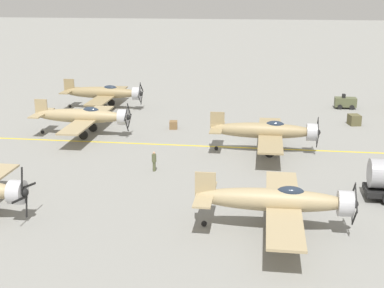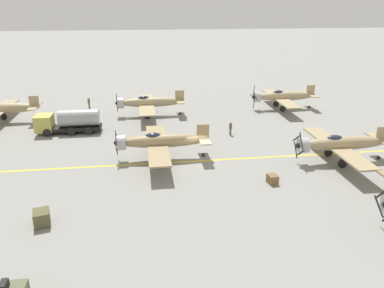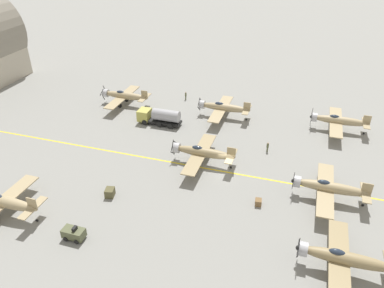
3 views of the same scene
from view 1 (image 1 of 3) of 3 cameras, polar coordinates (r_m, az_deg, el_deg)
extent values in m
plane|color=gray|center=(50.80, 3.41, -0.31)|extent=(400.00, 400.00, 0.00)
cube|color=yellow|center=(50.79, 3.41, -0.31)|extent=(0.30, 160.00, 0.01)
ellipsoid|color=tan|center=(33.43, 8.44, -5.90)|extent=(1.50, 9.50, 1.42)
cylinder|color=#B7B7BC|center=(33.82, 16.04, -6.12)|extent=(1.58, 0.90, 1.58)
ellipsoid|color=#232D3D|center=(33.26, 10.45, -5.07)|extent=(0.80, 1.70, 0.76)
cube|color=tan|center=(33.58, 9.72, -6.48)|extent=(12.00, 2.10, 0.16)
cube|color=tan|center=(33.54, 1.42, -5.36)|extent=(4.40, 1.10, 0.12)
cube|color=tan|center=(33.30, 1.43, -4.32)|extent=(0.14, 1.30, 1.60)
sphere|color=black|center=(33.90, 16.88, -6.14)|extent=(0.56, 0.56, 0.56)
cube|color=black|center=(33.08, 17.13, -5.67)|extent=(1.42, 0.06, 1.24)
cube|color=black|center=(34.18, 16.83, -4.75)|extent=(1.24, 0.06, 1.42)
cube|color=black|center=(34.72, 16.64, -6.59)|extent=(1.42, 0.06, 1.24)
cube|color=black|center=(33.64, 16.93, -7.56)|extent=(1.24, 0.06, 1.42)
cylinder|color=black|center=(35.21, 9.61, -6.47)|extent=(0.14, 0.14, 1.26)
cylinder|color=black|center=(35.46, 9.56, -7.41)|extent=(0.22, 0.90, 0.90)
cylinder|color=black|center=(32.47, 9.74, -8.53)|extent=(0.14, 0.14, 1.26)
cylinder|color=black|center=(32.74, 9.68, -9.53)|extent=(0.22, 0.90, 0.90)
cylinder|color=black|center=(34.35, 1.30, -8.48)|extent=(0.12, 0.36, 0.36)
cylinder|color=#B7B7BC|center=(36.03, -18.18, -4.90)|extent=(1.58, 0.90, 1.58)
sphere|color=black|center=(35.82, -17.46, -4.96)|extent=(0.56, 0.56, 0.56)
cube|color=black|center=(35.16, -18.02, -5.71)|extent=(1.74, 0.06, 0.47)
cube|color=black|center=(35.38, -17.69, -3.76)|extent=(0.47, 0.06, 1.74)
cube|color=black|center=(36.48, -16.92, -4.23)|extent=(1.74, 0.06, 0.47)
cube|color=black|center=(36.27, -17.23, -6.13)|extent=(0.47, 0.06, 1.74)
ellipsoid|color=tan|center=(55.33, -11.84, 2.97)|extent=(1.50, 9.50, 1.42)
cylinder|color=#B7B7BC|center=(54.01, -7.37, 2.86)|extent=(1.58, 0.90, 1.58)
ellipsoid|color=#232D3D|center=(54.83, -10.74, 3.51)|extent=(0.80, 1.70, 0.76)
cube|color=tan|center=(55.16, -11.07, 2.61)|extent=(12.00, 2.10, 0.16)
cube|color=tan|center=(56.78, -15.75, 3.20)|extent=(4.40, 1.10, 0.12)
cube|color=tan|center=(56.64, -15.80, 3.84)|extent=(0.14, 1.30, 1.60)
sphere|color=black|center=(53.89, -6.86, 2.84)|extent=(0.56, 0.56, 0.56)
cube|color=black|center=(54.67, -6.66, 2.50)|extent=(1.50, 0.06, 1.14)
cube|color=black|center=(53.58, -6.97, 1.98)|extent=(1.14, 0.06, 1.50)
cube|color=black|center=(53.10, -7.07, 3.20)|extent=(1.50, 0.06, 1.14)
cube|color=black|center=(54.21, -6.75, 3.70)|extent=(1.14, 0.06, 1.50)
cylinder|color=black|center=(56.69, -10.56, 2.36)|extent=(0.14, 0.14, 1.26)
cylinder|color=black|center=(56.84, -10.52, 1.74)|extent=(0.22, 0.90, 0.90)
cylinder|color=black|center=(53.94, -11.54, 1.58)|extent=(0.14, 0.14, 1.26)
cylinder|color=black|center=(54.10, -11.50, 0.93)|extent=(0.22, 0.90, 0.90)
cylinder|color=black|center=(57.28, -15.64, 1.23)|extent=(0.12, 0.36, 0.36)
ellipsoid|color=#9A865D|center=(49.03, 7.47, 1.44)|extent=(1.50, 9.50, 1.42)
cylinder|color=#B7B7BC|center=(49.23, 12.65, 1.24)|extent=(1.58, 0.90, 1.58)
ellipsoid|color=#232D3D|center=(48.90, 8.83, 2.03)|extent=(0.80, 1.70, 0.76)
cube|color=#9A865D|center=(49.13, 8.34, 1.03)|extent=(12.00, 2.10, 0.16)
cube|color=#9A865D|center=(49.17, 2.71, 1.79)|extent=(4.40, 1.10, 0.12)
cube|color=#9A865D|center=(49.01, 2.72, 2.53)|extent=(0.14, 1.30, 1.60)
sphere|color=black|center=(49.28, 13.23, 1.22)|extent=(0.56, 0.56, 0.56)
cube|color=black|center=(49.63, 13.23, 2.14)|extent=(1.19, 0.06, 1.46)
cube|color=black|center=(50.08, 13.13, 0.82)|extent=(1.46, 0.06, 1.19)
cube|color=black|center=(48.94, 13.24, 0.27)|extent=(1.19, 0.06, 1.46)
cube|color=black|center=(48.48, 13.34, 1.62)|extent=(1.46, 0.06, 1.19)
cylinder|color=black|center=(50.74, 8.31, 0.79)|extent=(0.14, 0.14, 1.26)
cylinder|color=black|center=(50.91, 8.28, 0.11)|extent=(0.22, 0.90, 0.90)
cylinder|color=black|center=(47.86, 8.32, -0.17)|extent=(0.14, 0.14, 1.26)
cylinder|color=black|center=(48.04, 8.29, -0.89)|extent=(0.22, 0.90, 0.90)
cylinder|color=black|center=(49.73, 2.61, -0.46)|extent=(0.12, 0.36, 0.36)
ellipsoid|color=#927D55|center=(67.04, -9.64, 5.44)|extent=(1.50, 9.50, 1.42)
cylinder|color=#B7B7BC|center=(65.86, -5.92, 5.38)|extent=(1.57, 0.90, 1.58)
ellipsoid|color=#232D3D|center=(66.60, -8.72, 5.90)|extent=(0.80, 1.70, 0.76)
cube|color=#927D55|center=(66.88, -9.00, 5.14)|extent=(12.00, 2.10, 0.16)
cube|color=#927D55|center=(68.33, -12.94, 5.59)|extent=(4.40, 1.10, 0.12)
cube|color=#927D55|center=(68.22, -12.97, 6.12)|extent=(0.14, 1.30, 1.60)
sphere|color=black|center=(65.74, -5.50, 5.38)|extent=(0.56, 0.56, 0.56)
cube|color=black|center=(65.09, -5.62, 5.87)|extent=(1.21, 0.06, 1.45)
cube|color=black|center=(66.29, -5.38, 5.95)|extent=(1.45, 0.06, 1.21)
cube|color=black|center=(66.40, -5.38, 4.89)|extent=(1.21, 0.06, 1.45)
cube|color=black|center=(65.20, -5.62, 4.79)|extent=(1.45, 0.06, 1.21)
cylinder|color=black|center=(68.41, -8.62, 4.88)|extent=(0.14, 0.14, 1.26)
cylinder|color=black|center=(68.54, -8.60, 4.36)|extent=(0.22, 0.90, 0.90)
cylinder|color=black|center=(65.60, -9.35, 4.34)|extent=(0.14, 0.14, 1.26)
cylinder|color=black|center=(65.74, -9.32, 3.81)|extent=(0.22, 0.90, 0.90)
cylinder|color=black|center=(68.75, -12.88, 3.93)|extent=(0.12, 0.36, 0.36)
cylinder|color=black|center=(41.88, 19.70, -4.30)|extent=(0.30, 1.00, 1.00)
cube|color=#515638|center=(69.27, 16.05, 4.33)|extent=(1.40, 2.60, 1.10)
cube|color=black|center=(69.08, 15.89, 4.96)|extent=(0.70, 0.36, 0.44)
cylinder|color=black|center=(70.15, 16.52, 4.01)|extent=(0.20, 0.60, 0.60)
cylinder|color=black|center=(68.82, 16.68, 3.77)|extent=(0.20, 0.60, 0.60)
cylinder|color=black|center=(69.94, 15.36, 4.07)|extent=(0.20, 0.60, 0.60)
cylinder|color=black|center=(68.61, 15.50, 3.82)|extent=(0.20, 0.60, 0.60)
cylinder|color=#515638|center=(44.14, -4.05, -2.41)|extent=(0.25, 0.25, 0.80)
cylinder|color=#515638|center=(43.91, -4.07, -1.50)|extent=(0.37, 0.37, 0.67)
sphere|color=tan|center=(43.78, -4.08, -0.95)|extent=(0.22, 0.22, 0.22)
cube|color=brown|center=(61.25, 16.92, 2.48)|extent=(1.60, 1.43, 1.15)
cube|color=brown|center=(57.12, -2.00, 2.05)|extent=(1.10, 0.95, 0.83)
camera|label=2|loc=(84.20, 9.63, 16.98)|focal=35.00mm
camera|label=3|loc=(95.90, -0.03, 26.93)|focal=35.00mm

